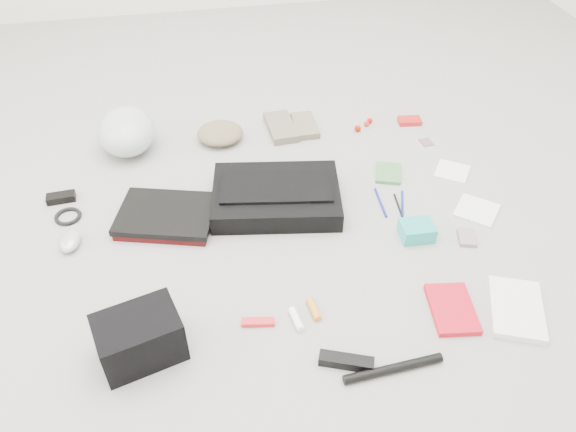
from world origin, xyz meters
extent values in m
plane|color=gray|center=(0.00, 0.00, 0.00)|extent=(4.00, 4.00, 0.00)
cube|color=black|center=(-0.02, 0.13, 0.04)|extent=(0.49, 0.38, 0.07)
cube|color=black|center=(-0.02, 0.13, 0.08)|extent=(0.41, 0.24, 0.01)
cube|color=#400A0C|center=(-0.41, 0.11, 0.01)|extent=(0.37, 0.31, 0.02)
cube|color=black|center=(-0.41, 0.11, 0.03)|extent=(0.38, 0.32, 0.02)
ellipsoid|color=silver|center=(-0.54, 0.58, 0.08)|extent=(0.22, 0.28, 0.17)
ellipsoid|color=#726049|center=(-0.17, 0.58, 0.03)|extent=(0.21, 0.20, 0.07)
cube|color=#6E6455|center=(0.09, 0.60, 0.02)|extent=(0.12, 0.22, 0.03)
cube|color=#746653|center=(0.19, 0.60, 0.01)|extent=(0.09, 0.18, 0.03)
cube|color=black|center=(-0.78, 0.30, 0.01)|extent=(0.10, 0.05, 0.03)
torus|color=black|center=(-0.75, 0.19, 0.01)|extent=(0.10, 0.10, 0.01)
ellipsoid|color=#A7A7A7|center=(-0.72, 0.05, 0.02)|extent=(0.08, 0.12, 0.04)
cube|color=black|center=(-0.49, -0.43, 0.07)|extent=(0.25, 0.21, 0.14)
cube|color=red|center=(-0.16, -0.39, 0.01)|extent=(0.10, 0.04, 0.01)
cylinder|color=white|center=(-0.05, -0.40, 0.01)|extent=(0.03, 0.08, 0.02)
cylinder|color=orange|center=(0.00, -0.38, 0.01)|extent=(0.03, 0.08, 0.02)
cube|color=black|center=(0.05, -0.57, 0.01)|extent=(0.15, 0.09, 0.03)
cylinder|color=black|center=(0.17, -0.62, 0.01)|extent=(0.28, 0.04, 0.03)
cube|color=red|center=(0.40, -0.45, 0.01)|extent=(0.15, 0.20, 0.02)
cube|color=silver|center=(0.59, -0.49, 0.01)|extent=(0.22, 0.26, 0.02)
cube|color=#3E723E|center=(0.43, 0.22, 0.01)|extent=(0.13, 0.15, 0.01)
cylinder|color=navy|center=(0.35, 0.06, 0.00)|extent=(0.02, 0.16, 0.01)
cylinder|color=black|center=(0.41, 0.03, 0.00)|extent=(0.02, 0.13, 0.01)
cylinder|color=navy|center=(0.43, 0.04, 0.00)|extent=(0.05, 0.14, 0.01)
cube|color=#23ACA9|center=(0.41, -0.13, 0.03)|extent=(0.11, 0.09, 0.05)
cube|color=gray|center=(0.58, -0.18, 0.01)|extent=(0.07, 0.09, 0.01)
cube|color=silver|center=(0.68, 0.19, 0.00)|extent=(0.17, 0.17, 0.01)
cube|color=silver|center=(0.67, -0.05, 0.00)|extent=(0.19, 0.19, 0.01)
sphere|color=#A70B00|center=(0.40, 0.53, 0.01)|extent=(0.04, 0.04, 0.03)
sphere|color=red|center=(0.45, 0.56, 0.01)|extent=(0.03, 0.03, 0.02)
sphere|color=#BF0800|center=(0.47, 0.59, 0.01)|extent=(0.03, 0.03, 0.02)
cube|color=red|center=(0.64, 0.55, 0.01)|extent=(0.10, 0.07, 0.02)
cube|color=#80546B|center=(0.66, 0.40, 0.00)|extent=(0.05, 0.06, 0.00)
camera|label=1|loc=(-0.27, -1.39, 1.31)|focal=35.00mm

